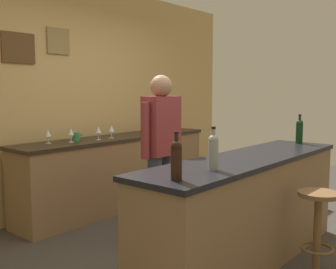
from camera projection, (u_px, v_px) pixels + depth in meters
ground_plane at (207, 250)px, 3.69m from camera, size 10.00×10.00×0.00m
back_wall at (71, 96)px, 4.83m from camera, size 6.00×0.09×2.80m
bar_counter at (246, 210)px, 3.38m from camera, size 2.47×0.60×0.92m
side_counter at (118, 172)px, 5.01m from camera, size 2.79×0.56×0.90m
bartender at (161, 147)px, 3.79m from camera, size 0.52×0.21×1.62m
bar_stool at (318, 219)px, 3.14m from camera, size 0.32×0.32×0.68m
wine_bottle_a at (176, 159)px, 2.45m from camera, size 0.07×0.07×0.31m
wine_bottle_b at (213, 151)px, 2.77m from camera, size 0.07×0.07×0.31m
wine_bottle_c at (299, 130)px, 4.15m from camera, size 0.07×0.07×0.31m
wine_glass_a at (48, 133)px, 4.30m from camera, size 0.07×0.07×0.16m
wine_glass_b at (71, 132)px, 4.40m from camera, size 0.07×0.07×0.16m
wine_glass_c at (98, 130)px, 4.62m from camera, size 0.07×0.07×0.16m
wine_glass_d at (111, 129)px, 4.78m from camera, size 0.07×0.07×0.16m
coffee_mug at (76, 137)px, 4.53m from camera, size 0.12×0.08×0.09m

